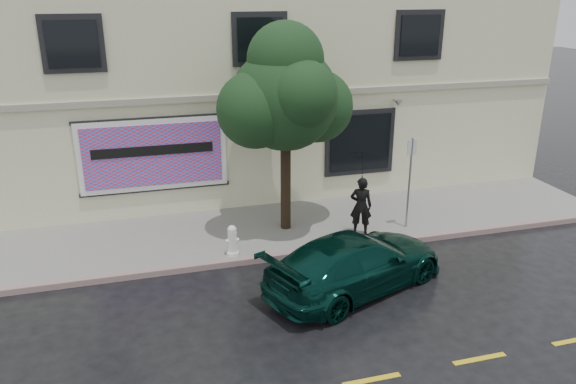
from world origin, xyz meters
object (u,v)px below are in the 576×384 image
object	(u,v)px
pedestrian	(361,206)
street_tree	(286,99)
fire_hydrant	(232,241)
car	(356,262)

from	to	relation	value
pedestrian	street_tree	distance (m)	3.54
fire_hydrant	street_tree	bearing A→B (deg)	53.13
car	pedestrian	bearing A→B (deg)	-46.59
street_tree	fire_hydrant	world-z (taller)	street_tree
pedestrian	car	bearing A→B (deg)	87.93
car	fire_hydrant	world-z (taller)	car
pedestrian	fire_hydrant	world-z (taller)	pedestrian
fire_hydrant	pedestrian	bearing A→B (deg)	22.12
pedestrian	fire_hydrant	size ratio (longest dim) A/B	2.03
car	street_tree	world-z (taller)	street_tree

